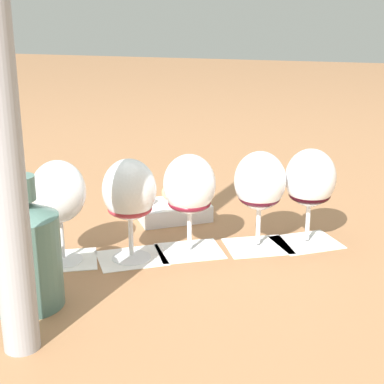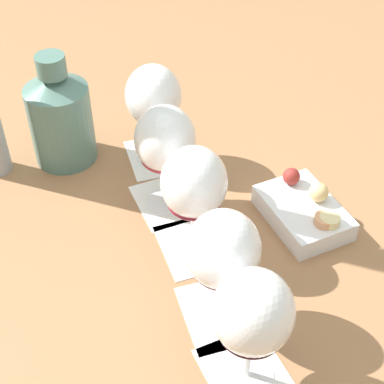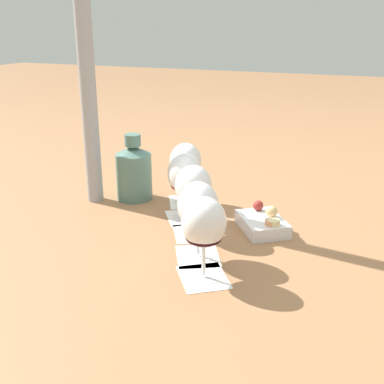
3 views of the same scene
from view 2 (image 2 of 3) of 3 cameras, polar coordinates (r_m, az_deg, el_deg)
name	(u,v)px [view 2 (image 2 of 3)]	position (r m, az deg, el deg)	size (l,w,h in m)	color
ground_plane	(193,249)	(0.88, 0.08, -5.57)	(8.00, 8.00, 0.00)	#936642
tasting_card_0	(156,156)	(1.05, -3.47, 3.49)	(0.15, 0.14, 0.00)	white
tasting_card_1	(167,201)	(0.96, -2.40, -0.87)	(0.15, 0.14, 0.00)	white
tasting_card_2	(191,245)	(0.89, -0.05, -5.17)	(0.15, 0.14, 0.00)	white
tasting_card_3	(220,313)	(0.81, 2.71, -11.60)	(0.15, 0.14, 0.00)	white
tasting_card_4	(246,374)	(0.76, 5.26, -17.14)	(0.15, 0.15, 0.00)	white
wine_glass_0	(154,100)	(0.98, -3.75, 8.90)	(0.09, 0.09, 0.18)	white
wine_glass_1	(165,143)	(0.88, -2.62, 4.78)	(0.09, 0.09, 0.18)	white
wine_glass_2	(191,186)	(0.81, -0.06, 0.57)	(0.09, 0.09, 0.18)	white
wine_glass_3	(223,254)	(0.72, 3.01, -6.02)	(0.09, 0.09, 0.18)	white
wine_glass_4	(253,316)	(0.66, 5.90, -11.90)	(0.09, 0.09, 0.18)	white
ceramic_vase	(60,116)	(1.02, -12.67, 7.21)	(0.11, 0.11, 0.20)	#4C7066
snack_dish	(304,211)	(0.93, 10.82, -1.78)	(0.18, 0.17, 0.06)	silver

